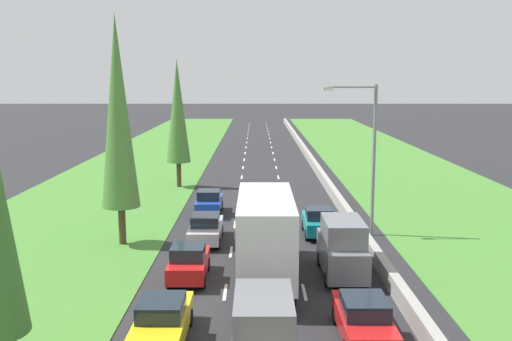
{
  "coord_description": "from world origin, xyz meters",
  "views": [
    {
      "loc": [
        -0.39,
        -3.49,
        9.37
      ],
      "look_at": [
        -0.58,
        48.08,
        1.12
      ],
      "focal_mm": 40.76,
      "sensor_mm": 36.0,
      "label": 1
    }
  ],
  "objects_px": {
    "silver_sedan_left_lane": "(208,228)",
    "poplar_tree_second": "(120,113)",
    "grey_van_centre_lane": "(265,337)",
    "grey_van_right_lane": "(344,248)",
    "red_hatchback_left_lane": "(191,262)",
    "poplar_tree_third": "(180,112)",
    "street_light_mast": "(371,149)",
    "red_sedan_right_lane": "(366,319)",
    "yellow_sedan_left_lane": "(164,320)",
    "white_box_truck_centre_lane": "(267,235)",
    "teal_hatchback_right_lane": "(320,222)",
    "blue_hatchback_left_lane": "(211,202)"
  },
  "relations": [
    {
      "from": "silver_sedan_left_lane",
      "to": "poplar_tree_second",
      "type": "bearing_deg",
      "value": -173.9
    },
    {
      "from": "grey_van_centre_lane",
      "to": "grey_van_right_lane",
      "type": "height_order",
      "value": "same"
    },
    {
      "from": "red_hatchback_left_lane",
      "to": "poplar_tree_second",
      "type": "bearing_deg",
      "value": 127.2
    },
    {
      "from": "poplar_tree_third",
      "to": "street_light_mast",
      "type": "bearing_deg",
      "value": -49.41
    },
    {
      "from": "grey_van_centre_lane",
      "to": "red_sedan_right_lane",
      "type": "xyz_separation_m",
      "value": [
        3.64,
        2.73,
        -0.59
      ]
    },
    {
      "from": "red_sedan_right_lane",
      "to": "yellow_sedan_left_lane",
      "type": "bearing_deg",
      "value": -178.9
    },
    {
      "from": "yellow_sedan_left_lane",
      "to": "red_hatchback_left_lane",
      "type": "relative_size",
      "value": 1.15
    },
    {
      "from": "white_box_truck_centre_lane",
      "to": "grey_van_right_lane",
      "type": "xyz_separation_m",
      "value": [
        3.67,
        0.65,
        -0.78
      ]
    },
    {
      "from": "red_sedan_right_lane",
      "to": "teal_hatchback_right_lane",
      "type": "relative_size",
      "value": 1.15
    },
    {
      "from": "grey_van_centre_lane",
      "to": "poplar_tree_second",
      "type": "distance_m",
      "value": 17.93
    },
    {
      "from": "teal_hatchback_right_lane",
      "to": "red_sedan_right_lane",
      "type": "bearing_deg",
      "value": -89.46
    },
    {
      "from": "red_hatchback_left_lane",
      "to": "poplar_tree_third",
      "type": "xyz_separation_m",
      "value": [
        -3.53,
        23.39,
        5.69
      ]
    },
    {
      "from": "grey_van_centre_lane",
      "to": "street_light_mast",
      "type": "height_order",
      "value": "street_light_mast"
    },
    {
      "from": "grey_van_centre_lane",
      "to": "red_sedan_right_lane",
      "type": "relative_size",
      "value": 1.09
    },
    {
      "from": "yellow_sedan_left_lane",
      "to": "red_hatchback_left_lane",
      "type": "xyz_separation_m",
      "value": [
        0.21,
        6.5,
        0.02
      ]
    },
    {
      "from": "red_sedan_right_lane",
      "to": "poplar_tree_third",
      "type": "xyz_separation_m",
      "value": [
        -10.54,
        29.75,
        5.71
      ]
    },
    {
      "from": "red_hatchback_left_lane",
      "to": "blue_hatchback_left_lane",
      "type": "bearing_deg",
      "value": 90.47
    },
    {
      "from": "grey_van_right_lane",
      "to": "street_light_mast",
      "type": "relative_size",
      "value": 0.54
    },
    {
      "from": "grey_van_right_lane",
      "to": "poplar_tree_second",
      "type": "relative_size",
      "value": 0.38
    },
    {
      "from": "yellow_sedan_left_lane",
      "to": "red_hatchback_left_lane",
      "type": "distance_m",
      "value": 6.51
    },
    {
      "from": "silver_sedan_left_lane",
      "to": "street_light_mast",
      "type": "xyz_separation_m",
      "value": [
        9.52,
        1.51,
        4.42
      ]
    },
    {
      "from": "poplar_tree_second",
      "to": "poplar_tree_third",
      "type": "bearing_deg",
      "value": 87.01
    },
    {
      "from": "grey_van_right_lane",
      "to": "poplar_tree_third",
      "type": "distance_m",
      "value": 25.81
    },
    {
      "from": "silver_sedan_left_lane",
      "to": "poplar_tree_third",
      "type": "bearing_deg",
      "value": 102.5
    },
    {
      "from": "red_sedan_right_lane",
      "to": "white_box_truck_centre_lane",
      "type": "height_order",
      "value": "white_box_truck_centre_lane"
    },
    {
      "from": "yellow_sedan_left_lane",
      "to": "red_sedan_right_lane",
      "type": "height_order",
      "value": "same"
    },
    {
      "from": "blue_hatchback_left_lane",
      "to": "grey_van_right_lane",
      "type": "height_order",
      "value": "grey_van_right_lane"
    },
    {
      "from": "yellow_sedan_left_lane",
      "to": "teal_hatchback_right_lane",
      "type": "distance_m",
      "value": 15.95
    },
    {
      "from": "yellow_sedan_left_lane",
      "to": "street_light_mast",
      "type": "xyz_separation_m",
      "value": [
        9.98,
        14.37,
        4.42
      ]
    },
    {
      "from": "red_sedan_right_lane",
      "to": "poplar_tree_third",
      "type": "height_order",
      "value": "poplar_tree_third"
    },
    {
      "from": "poplar_tree_third",
      "to": "silver_sedan_left_lane",
      "type": "bearing_deg",
      "value": -77.5
    },
    {
      "from": "white_box_truck_centre_lane",
      "to": "poplar_tree_second",
      "type": "relative_size",
      "value": 0.73
    },
    {
      "from": "red_hatchback_left_lane",
      "to": "red_sedan_right_lane",
      "type": "bearing_deg",
      "value": -42.2
    },
    {
      "from": "grey_van_right_lane",
      "to": "teal_hatchback_right_lane",
      "type": "distance_m",
      "value": 7.31
    },
    {
      "from": "red_hatchback_left_lane",
      "to": "blue_hatchback_left_lane",
      "type": "relative_size",
      "value": 1.0
    },
    {
      "from": "grey_van_centre_lane",
      "to": "street_light_mast",
      "type": "xyz_separation_m",
      "value": [
        6.4,
        16.96,
        3.83
      ]
    },
    {
      "from": "silver_sedan_left_lane",
      "to": "teal_hatchback_right_lane",
      "type": "distance_m",
      "value": 6.79
    },
    {
      "from": "poplar_tree_third",
      "to": "street_light_mast",
      "type": "xyz_separation_m",
      "value": [
        13.3,
        -15.52,
        -1.29
      ]
    },
    {
      "from": "red_sedan_right_lane",
      "to": "white_box_truck_centre_lane",
      "type": "xyz_separation_m",
      "value": [
        -3.44,
        6.21,
        1.37
      ]
    },
    {
      "from": "silver_sedan_left_lane",
      "to": "teal_hatchback_right_lane",
      "type": "xyz_separation_m",
      "value": [
        6.63,
        1.43,
        0.02
      ]
    },
    {
      "from": "red_hatchback_left_lane",
      "to": "teal_hatchback_right_lane",
      "type": "xyz_separation_m",
      "value": [
        6.89,
        7.79,
        0.0
      ]
    },
    {
      "from": "grey_van_right_lane",
      "to": "grey_van_centre_lane",
      "type": "bearing_deg",
      "value": -111.93
    },
    {
      "from": "grey_van_centre_lane",
      "to": "silver_sedan_left_lane",
      "type": "relative_size",
      "value": 1.09
    },
    {
      "from": "red_hatchback_left_lane",
      "to": "blue_hatchback_left_lane",
      "type": "distance_m",
      "value": 13.31
    },
    {
      "from": "poplar_tree_third",
      "to": "red_sedan_right_lane",
      "type": "bearing_deg",
      "value": -70.48
    },
    {
      "from": "grey_van_right_lane",
      "to": "red_sedan_right_lane",
      "type": "bearing_deg",
      "value": -91.86
    },
    {
      "from": "grey_van_right_lane",
      "to": "teal_hatchback_right_lane",
      "type": "bearing_deg",
      "value": 92.79
    },
    {
      "from": "yellow_sedan_left_lane",
      "to": "silver_sedan_left_lane",
      "type": "bearing_deg",
      "value": 87.97
    },
    {
      "from": "yellow_sedan_left_lane",
      "to": "white_box_truck_centre_lane",
      "type": "xyz_separation_m",
      "value": [
        3.78,
        6.35,
        1.37
      ]
    },
    {
      "from": "red_sedan_right_lane",
      "to": "street_light_mast",
      "type": "distance_m",
      "value": 15.16
    }
  ]
}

